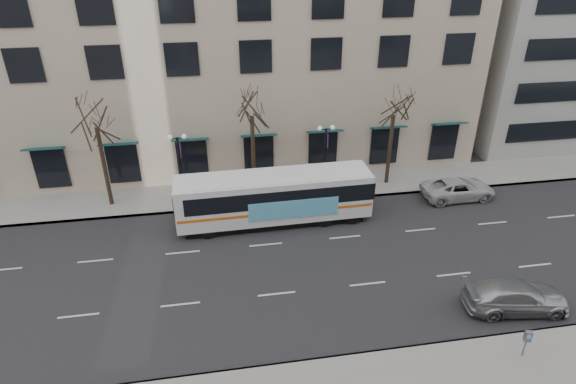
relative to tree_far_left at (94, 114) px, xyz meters
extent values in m
plane|color=black|center=(10.00, -8.80, -6.70)|extent=(160.00, 160.00, 0.00)
cube|color=gray|center=(15.00, 0.20, -6.62)|extent=(80.00, 4.00, 0.15)
cylinder|color=black|center=(0.00, 0.00, -3.83)|extent=(0.28, 0.28, 5.74)
cylinder|color=black|center=(10.00, 0.00, -3.72)|extent=(0.28, 0.28, 5.95)
cylinder|color=black|center=(20.00, 0.00, -3.97)|extent=(0.28, 0.28, 5.46)
cylinder|color=black|center=(5.00, -0.60, -4.20)|extent=(0.16, 0.16, 5.00)
cylinder|color=black|center=(5.00, -0.60, -6.55)|extent=(0.36, 0.36, 0.30)
cube|color=black|center=(5.00, -0.60, -1.75)|extent=(0.90, 0.06, 0.06)
sphere|color=silver|center=(4.55, -0.60, -1.65)|extent=(0.32, 0.32, 0.32)
sphere|color=silver|center=(5.45, -0.60, -1.65)|extent=(0.32, 0.32, 0.32)
cube|color=#57217C|center=(5.12, -0.60, -2.60)|extent=(0.04, 0.45, 1.00)
cylinder|color=black|center=(15.00, -0.60, -4.20)|extent=(0.16, 0.16, 5.00)
cylinder|color=black|center=(15.00, -0.60, -6.55)|extent=(0.36, 0.36, 0.30)
cube|color=black|center=(15.00, -0.60, -1.75)|extent=(0.90, 0.06, 0.06)
sphere|color=silver|center=(14.55, -0.60, -1.65)|extent=(0.32, 0.32, 0.32)
sphere|color=silver|center=(15.45, -0.60, -1.65)|extent=(0.32, 0.32, 0.32)
cube|color=#57217C|center=(15.12, -0.60, -2.60)|extent=(0.04, 0.45, 1.00)
cube|color=white|center=(10.89, -3.89, -4.80)|extent=(12.51, 2.93, 2.86)
cube|color=black|center=(10.89, -3.89, -6.41)|extent=(11.51, 2.59, 0.47)
cube|color=black|center=(11.20, -3.89, -4.36)|extent=(12.01, 2.97, 1.14)
cube|color=orange|center=(10.89, -3.89, -5.30)|extent=(12.38, 2.96, 0.19)
cube|color=#5FBEE8|center=(11.95, -5.25, -5.09)|extent=(5.71, 0.17, 1.25)
cube|color=white|center=(10.89, -3.89, -3.34)|extent=(11.88, 2.65, 0.08)
cylinder|color=black|center=(6.55, -5.17, -6.18)|extent=(1.04, 0.31, 1.04)
cylinder|color=black|center=(6.51, -2.78, -6.18)|extent=(1.04, 0.31, 1.04)
cylinder|color=black|center=(14.03, -5.03, -6.18)|extent=(1.04, 0.31, 1.04)
cylinder|color=black|center=(13.98, -2.64, -6.18)|extent=(1.04, 0.31, 1.04)
cylinder|color=black|center=(15.90, -4.99, -6.18)|extent=(1.04, 0.31, 1.04)
cylinder|color=black|center=(15.85, -2.61, -6.18)|extent=(1.04, 0.31, 1.04)
imported|color=#AFB2B7|center=(21.72, -14.16, -5.94)|extent=(5.44, 2.75, 1.51)
imported|color=#BEBEBE|center=(24.28, -2.89, -5.98)|extent=(5.24, 2.48, 1.45)
cylinder|color=slate|center=(20.24, -17.17, -6.06)|extent=(0.09, 0.09, 0.98)
cube|color=slate|center=(20.24, -17.17, -5.41)|extent=(0.35, 0.27, 0.54)
cube|color=blue|center=(20.27, -17.27, -5.33)|extent=(0.15, 0.06, 0.20)
camera|label=1|loc=(7.35, -30.67, 10.19)|focal=30.00mm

